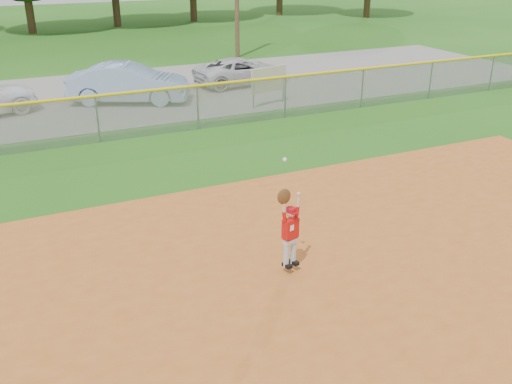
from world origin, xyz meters
The scene contains 7 objects.
ground centered at (0.00, 0.00, 0.00)m, with size 120.00×120.00×0.00m, color #245D15.
parking_strip centered at (0.00, 16.00, 0.01)m, with size 44.00×10.00×0.03m, color slate.
car_blue centered at (2.07, 14.50, 0.80)m, with size 1.62×4.66×1.53m, color #86A7C9.
car_white_b centered at (7.39, 15.57, 0.62)m, with size 1.95×4.24×1.18m, color silver.
sponsor_sign centered at (6.86, 11.73, 1.01)m, with size 1.67×0.47×1.53m.
outfield_fence centered at (0.00, 10.00, 0.88)m, with size 40.06×0.10×1.55m.
ballplayer centered at (1.69, 0.45, 0.98)m, with size 0.54×0.28×2.22m.
Camera 1 is at (-2.87, -7.80, 5.76)m, focal length 40.00 mm.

